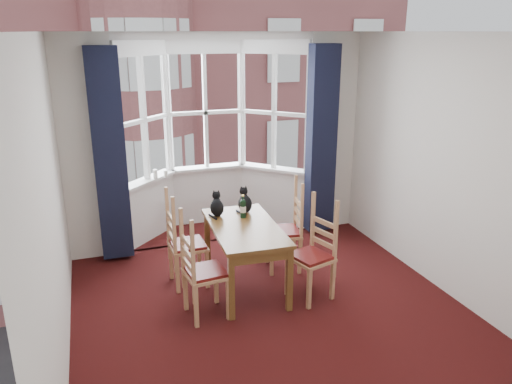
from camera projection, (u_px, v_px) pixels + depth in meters
name	position (u px, v px, depth m)	size (l,w,h in m)	color
floor	(279.00, 322.00, 5.04)	(4.50, 4.50, 0.00)	black
ceiling	(284.00, 32.00, 4.18)	(4.50, 4.50, 0.00)	white
wall_left	(49.00, 215.00, 4.00)	(4.50, 4.50, 0.00)	silver
wall_right	(459.00, 172.00, 5.22)	(4.50, 4.50, 0.00)	silver
wall_near	(441.00, 315.00, 2.58)	(4.00, 4.00, 0.00)	silver
wall_back_pier_left	(89.00, 151.00, 6.13)	(0.70, 0.12, 2.80)	silver
wall_back_pier_right	(330.00, 134.00, 7.14)	(0.70, 0.12, 2.80)	silver
bay_window	(210.00, 135.00, 7.09)	(2.76, 0.94, 2.80)	white
curtain_left	(110.00, 157.00, 6.05)	(0.38, 0.22, 2.60)	black
curtain_right	(321.00, 141.00, 6.93)	(0.38, 0.22, 2.60)	black
dining_table	(245.00, 234.00, 5.55)	(0.78, 1.37, 0.75)	brown
chair_left_near	(197.00, 275.00, 5.00)	(0.44, 0.46, 0.92)	tan
chair_left_far	(180.00, 247.00, 5.65)	(0.41, 0.43, 0.92)	tan
chair_right_near	(317.00, 256.00, 5.43)	(0.51, 0.52, 0.92)	tan
chair_right_far	(291.00, 232.00, 6.07)	(0.47, 0.49, 0.92)	tan
cat_left	(217.00, 206.00, 5.79)	(0.19, 0.24, 0.30)	black
cat_right	(245.00, 202.00, 5.92)	(0.18, 0.24, 0.31)	black
wine_bottle	(243.00, 208.00, 5.73)	(0.07, 0.07, 0.27)	black
candle_tall	(155.00, 174.00, 6.84)	(0.06, 0.06, 0.13)	white
candle_short	(166.00, 174.00, 6.92)	(0.06, 0.06, 0.09)	white
street	(115.00, 159.00, 35.93)	(80.00, 80.00, 0.00)	#333335
tenement_building	(132.00, 68.00, 17.17)	(18.40, 7.80, 15.20)	#964E4D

